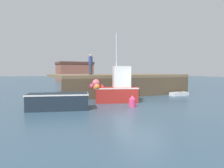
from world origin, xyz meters
TOP-DOWN VIEW (x-y plane):
  - ground at (0.00, 0.00)m, footprint 120.00×160.00m
  - pier at (1.88, 7.27)m, footprint 12.22×6.78m
  - fishing_boat_near_left at (-5.17, 1.24)m, footprint 3.68×2.23m
  - fishing_boat_near_right at (-0.88, 2.30)m, footprint 3.29×1.99m
  - rowboat at (6.08, 3.62)m, footprint 1.79×0.74m
  - dockworker at (-1.27, 6.50)m, footprint 0.34×0.34m
  - warehouse at (5.35, 35.50)m, footprint 7.45×5.69m
  - mooring_buoy_foreground at (-0.82, 0.24)m, footprint 0.43×0.43m

SIDE VIEW (x-z plane):
  - ground at x=0.00m, z-range -0.10..0.00m
  - rowboat at x=6.08m, z-range -0.02..0.32m
  - mooring_buoy_foreground at x=-0.82m, z-range -0.03..0.68m
  - fishing_boat_near_left at x=-5.17m, z-range 0.03..0.97m
  - fishing_boat_near_right at x=-0.88m, z-range -1.44..3.35m
  - pier at x=1.88m, z-range 0.61..2.47m
  - warehouse at x=5.35m, z-range 0.02..4.13m
  - dockworker at x=-1.27m, z-range 1.87..3.66m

